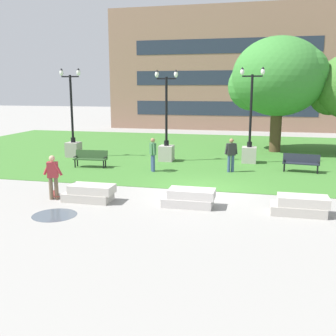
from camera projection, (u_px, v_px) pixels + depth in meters
name	position (u px, v px, depth m)	size (l,w,h in m)	color
ground_plane	(200.00, 191.00, 16.35)	(140.00, 140.00, 0.00)	gray
grass_lawn	(223.00, 153.00, 25.89)	(40.00, 20.00, 0.02)	#3D752D
concrete_block_center	(90.00, 193.00, 14.80)	(1.91, 0.90, 0.64)	#B2ADA3
concrete_block_left	(189.00, 198.00, 14.15)	(1.87, 0.90, 0.64)	#BCB7B2
concrete_block_right	(300.00, 206.00, 13.25)	(1.88, 0.90, 0.64)	#B2ADA3
person_skateboarder	(53.00, 175.00, 14.93)	(0.82, 0.36, 1.71)	brown
skateboard	(56.00, 195.00, 15.45)	(0.73, 0.96, 0.14)	maroon
puddle	(55.00, 215.00, 13.22)	(1.50, 1.50, 0.01)	#47515B
park_bench_near_left	(301.00, 162.00, 19.87)	(1.85, 0.73, 0.90)	#1E232D
park_bench_near_right	(91.00, 158.00, 21.09)	(1.83, 0.63, 0.90)	#284723
lamp_post_right	(250.00, 144.00, 22.22)	(1.32, 0.80, 5.32)	#ADA89E
lamp_post_center	(166.00, 143.00, 22.76)	(1.32, 0.80, 5.20)	#ADA89E
lamp_post_left	(73.00, 139.00, 24.14)	(1.32, 0.80, 5.35)	gray
tree_near_left	(277.00, 78.00, 25.45)	(6.27, 5.97, 7.45)	#4C3823
person_bystander_near_lawn	(231.00, 153.00, 19.74)	(0.67, 0.39, 1.71)	#384C7A
person_bystander_far_lawn	(153.00, 153.00, 19.91)	(0.49, 0.83, 1.71)	#384C7A
building_facade_distant	(225.00, 69.00, 38.80)	(23.95, 1.03, 12.12)	#8E6B56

